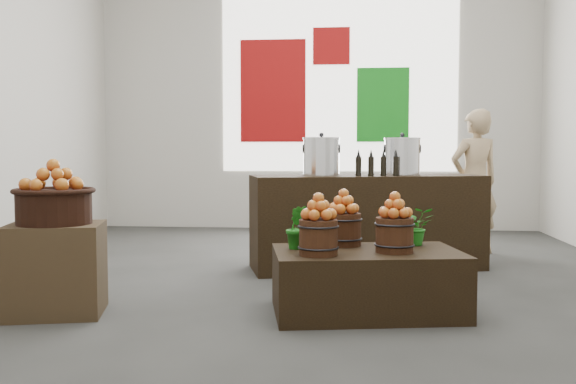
# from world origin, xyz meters

# --- Properties ---
(ground) EXTENTS (7.00, 7.00, 0.00)m
(ground) POSITION_xyz_m (0.00, 0.00, 0.00)
(ground) COLOR #353633
(ground) RESTS_ON ground
(back_wall) EXTENTS (6.00, 0.04, 4.00)m
(back_wall) POSITION_xyz_m (0.00, 3.50, 2.00)
(back_wall) COLOR #BBB7AC
(back_wall) RESTS_ON ground
(back_opening) EXTENTS (3.20, 0.02, 2.40)m
(back_opening) POSITION_xyz_m (0.30, 3.48, 2.00)
(back_opening) COLOR white
(back_opening) RESTS_ON back_wall
(deco_red_left) EXTENTS (0.90, 0.04, 1.40)m
(deco_red_left) POSITION_xyz_m (-0.60, 3.47, 1.90)
(deco_red_left) COLOR maroon
(deco_red_left) RESTS_ON back_wall
(deco_green_right) EXTENTS (0.70, 0.04, 1.00)m
(deco_green_right) POSITION_xyz_m (0.90, 3.47, 1.70)
(deco_green_right) COLOR #137C18
(deco_green_right) RESTS_ON back_wall
(deco_red_upper) EXTENTS (0.50, 0.04, 0.50)m
(deco_red_upper) POSITION_xyz_m (0.20, 3.47, 2.50)
(deco_red_upper) COLOR maroon
(deco_red_upper) RESTS_ON back_wall
(crate) EXTENTS (0.70, 0.62, 0.60)m
(crate) POSITION_xyz_m (-1.47, -1.34, 0.30)
(crate) COLOR #43311F
(crate) RESTS_ON ground
(wicker_basket) EXTENTS (0.48, 0.48, 0.22)m
(wicker_basket) POSITION_xyz_m (-1.47, -1.34, 0.71)
(wicker_basket) COLOR black
(wicker_basket) RESTS_ON crate
(apples_in_basket) EXTENTS (0.38, 0.38, 0.20)m
(apples_in_basket) POSITION_xyz_m (-1.47, -1.34, 0.92)
(apples_in_basket) COLOR maroon
(apples_in_basket) RESTS_ON wicker_basket
(display_table) EXTENTS (1.33, 0.95, 0.42)m
(display_table) POSITION_xyz_m (0.58, -1.12, 0.21)
(display_table) COLOR black
(display_table) RESTS_ON ground
(apple_bucket_front_left) EXTENTS (0.24, 0.24, 0.23)m
(apple_bucket_front_left) POSITION_xyz_m (0.26, -1.35, 0.53)
(apple_bucket_front_left) COLOR #3C2010
(apple_bucket_front_left) RESTS_ON display_table
(apples_in_bucket_front_left) EXTENTS (0.18, 0.18, 0.16)m
(apples_in_bucket_front_left) POSITION_xyz_m (0.26, -1.35, 0.73)
(apples_in_bucket_front_left) COLOR maroon
(apples_in_bucket_front_left) RESTS_ON apple_bucket_front_left
(apple_bucket_front_right) EXTENTS (0.24, 0.24, 0.23)m
(apple_bucket_front_right) POSITION_xyz_m (0.75, -1.18, 0.53)
(apple_bucket_front_right) COLOR #3C2010
(apple_bucket_front_right) RESTS_ON display_table
(apples_in_bucket_front_right) EXTENTS (0.18, 0.18, 0.16)m
(apples_in_bucket_front_right) POSITION_xyz_m (0.75, -1.18, 0.73)
(apples_in_bucket_front_right) COLOR maroon
(apples_in_bucket_front_right) RESTS_ON apple_bucket_front_right
(apple_bucket_rear) EXTENTS (0.24, 0.24, 0.23)m
(apple_bucket_rear) POSITION_xyz_m (0.42, -0.92, 0.53)
(apple_bucket_rear) COLOR #3C2010
(apple_bucket_rear) RESTS_ON display_table
(apples_in_bucket_rear) EXTENTS (0.18, 0.18, 0.16)m
(apples_in_bucket_rear) POSITION_xyz_m (0.42, -0.92, 0.73)
(apples_in_bucket_rear) COLOR maroon
(apples_in_bucket_rear) RESTS_ON apple_bucket_rear
(herb_garnish_right) EXTENTS (0.26, 0.23, 0.27)m
(herb_garnish_right) POSITION_xyz_m (0.92, -0.85, 0.56)
(herb_garnish_right) COLOR #186B16
(herb_garnish_right) RESTS_ON display_table
(herb_garnish_left) EXTENTS (0.18, 0.16, 0.29)m
(herb_garnish_left) POSITION_xyz_m (0.11, -1.11, 0.57)
(herb_garnish_left) COLOR #186B16
(herb_garnish_left) RESTS_ON display_table
(counter) EXTENTS (2.20, 1.20, 0.86)m
(counter) POSITION_xyz_m (0.62, 0.53, 0.43)
(counter) COLOR black
(counter) RESTS_ON ground
(stock_pot_left) EXTENTS (0.32, 0.32, 0.32)m
(stock_pot_left) POSITION_xyz_m (0.20, 0.42, 1.02)
(stock_pot_left) COLOR silver
(stock_pot_left) RESTS_ON counter
(stock_pot_center) EXTENTS (0.32, 0.32, 0.32)m
(stock_pot_center) POSITION_xyz_m (0.94, 0.62, 1.02)
(stock_pot_center) COLOR silver
(stock_pot_center) RESTS_ON counter
(oil_cruets) EXTENTS (0.31, 0.14, 0.24)m
(oil_cruets) POSITION_xyz_m (0.67, 0.33, 0.98)
(oil_cruets) COLOR black
(oil_cruets) RESTS_ON counter
(shopper) EXTENTS (0.65, 0.54, 1.51)m
(shopper) POSITION_xyz_m (1.76, 1.49, 0.76)
(shopper) COLOR tan
(shopper) RESTS_ON ground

